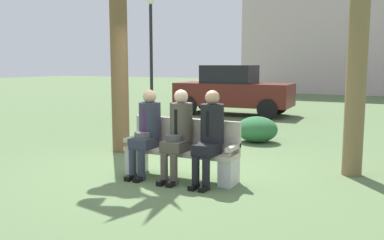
% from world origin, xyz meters
% --- Properties ---
extents(ground_plane, '(80.00, 80.00, 0.00)m').
position_xyz_m(ground_plane, '(0.00, 0.00, 0.00)').
color(ground_plane, '#536B43').
extents(park_bench, '(1.79, 0.44, 0.90)m').
position_xyz_m(park_bench, '(0.33, -0.23, 0.42)').
color(park_bench, '#B7AD9E').
rests_on(park_bench, ground).
extents(seated_man_left, '(0.34, 0.72, 1.34)m').
position_xyz_m(seated_man_left, '(-0.22, -0.36, 0.74)').
color(seated_man_left, '#2D3342').
rests_on(seated_man_left, ground).
extents(seated_man_middle, '(0.34, 0.72, 1.35)m').
position_xyz_m(seated_man_middle, '(0.33, -0.36, 0.75)').
color(seated_man_middle, '#4C473D').
rests_on(seated_man_middle, ground).
extents(seated_man_right, '(0.34, 0.72, 1.36)m').
position_xyz_m(seated_man_right, '(0.84, -0.35, 0.76)').
color(seated_man_right, black).
rests_on(seated_man_right, ground).
extents(shrub_near_bench, '(0.92, 0.84, 0.57)m').
position_xyz_m(shrub_near_bench, '(0.44, 3.11, 0.29)').
color(shrub_near_bench, '#2B6537').
rests_on(shrub_near_bench, ground).
extents(shrub_mid_lawn, '(0.86, 0.79, 0.54)m').
position_xyz_m(shrub_mid_lawn, '(-1.47, 2.19, 0.27)').
color(shrub_mid_lawn, '#1E6A24').
rests_on(shrub_mid_lawn, ground).
extents(parked_car_near, '(3.96, 1.84, 1.68)m').
position_xyz_m(parked_car_near, '(-1.88, 7.63, 0.84)').
color(parked_car_near, '#591E19').
rests_on(parked_car_near, ground).
extents(street_lamp, '(0.24, 0.24, 3.81)m').
position_xyz_m(street_lamp, '(-3.93, 5.72, 2.32)').
color(street_lamp, black).
rests_on(street_lamp, ground).
extents(building_backdrop, '(12.39, 6.77, 8.78)m').
position_xyz_m(building_backdrop, '(0.27, 21.96, 4.41)').
color(building_backdrop, '#BFAAAD').
rests_on(building_backdrop, ground).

